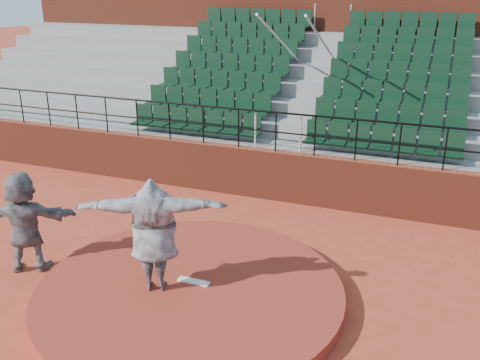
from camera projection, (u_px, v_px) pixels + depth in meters
name	position (u px, v px, depth m)	size (l,w,h in m)	color
ground	(190.00, 298.00, 9.64)	(90.00, 90.00, 0.00)	#AE3E27
pitchers_mound	(190.00, 292.00, 9.60)	(5.50, 5.50, 0.25)	maroon
pitching_rubber	(193.00, 281.00, 9.68)	(0.60, 0.15, 0.03)	white
boundary_wall	(275.00, 175.00, 13.77)	(24.00, 0.30, 1.30)	maroon
wall_railing	(276.00, 123.00, 13.28)	(24.04, 0.05, 1.03)	black
seating_deck	(311.00, 113.00, 16.67)	(24.00, 5.97, 4.63)	gray
press_box_facade	(340.00, 33.00, 19.37)	(24.00, 3.00, 7.10)	maroon
pitcher	(153.00, 234.00, 9.18)	(2.55, 0.69, 2.08)	black
fielder	(25.00, 222.00, 10.28)	(1.88, 0.60, 2.03)	black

